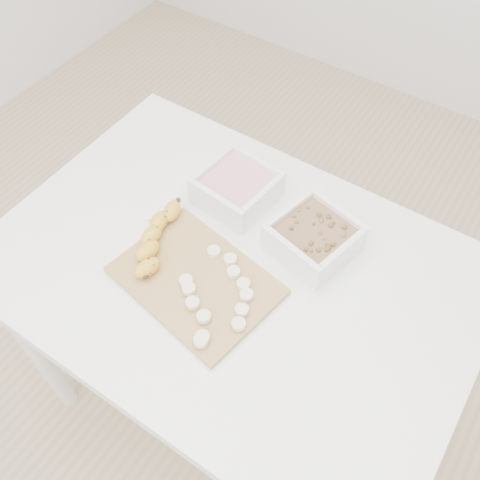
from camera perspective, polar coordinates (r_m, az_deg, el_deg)
The scene contains 7 objects.
ground at distance 1.78m, azimuth -0.56°, elevation -16.64°, with size 3.50×3.50×0.00m, color #C6AD89.
table at distance 1.19m, azimuth -0.81°, elevation -5.52°, with size 1.00×0.70×0.75m.
bowl_yogurt at distance 1.19m, azimuth -0.33°, elevation 5.61°, with size 0.17×0.17×0.07m.
bowl_granola at distance 1.11m, azimuth 7.86°, elevation 0.27°, with size 0.19×0.19×0.07m.
cutting_board at distance 1.08m, azimuth -4.72°, elevation -4.34°, with size 0.31×0.22×0.01m, color #A98949.
banana at distance 1.12m, azimuth -8.93°, elevation 0.09°, with size 0.05×0.20×0.03m, color gold, non-canonical shape.
banana_slices at distance 1.04m, azimuth -2.44°, elevation -6.02°, with size 0.17×0.21×0.02m.
Camera 1 is at (0.36, -0.51, 1.66)m, focal length 40.00 mm.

